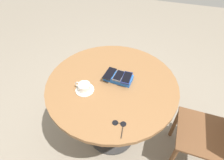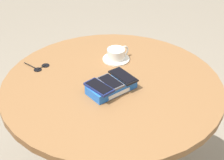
% 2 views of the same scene
% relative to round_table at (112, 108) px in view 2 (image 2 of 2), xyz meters
% --- Properties ---
extents(round_table, '(0.99, 0.99, 0.76)m').
position_rel_round_table_xyz_m(round_table, '(0.00, 0.00, 0.00)').
color(round_table, '#2D2D2D').
rests_on(round_table, ground_plane).
extents(phone_box, '(0.22, 0.12, 0.04)m').
position_rel_round_table_xyz_m(phone_box, '(-0.04, -0.04, 0.16)').
color(phone_box, blue).
rests_on(phone_box, round_table).
extents(phone_navy, '(0.06, 0.13, 0.01)m').
position_rel_round_table_xyz_m(phone_navy, '(-0.10, -0.03, 0.18)').
color(phone_navy, navy).
rests_on(phone_navy, phone_box).
extents(phone_gray, '(0.07, 0.12, 0.01)m').
position_rel_round_table_xyz_m(phone_gray, '(-0.04, -0.03, 0.18)').
color(phone_gray, '#515156').
rests_on(phone_gray, phone_box).
extents(phone_black, '(0.08, 0.14, 0.01)m').
position_rel_round_table_xyz_m(phone_black, '(0.03, -0.04, 0.18)').
color(phone_black, black).
rests_on(phone_black, phone_box).
extents(saucer, '(0.13, 0.13, 0.01)m').
position_rel_round_table_xyz_m(saucer, '(0.16, 0.14, 0.14)').
color(saucer, silver).
rests_on(saucer, round_table).
extents(coffee_cup, '(0.12, 0.09, 0.06)m').
position_rel_round_table_xyz_m(coffee_cup, '(0.16, 0.14, 0.17)').
color(coffee_cup, silver).
rests_on(coffee_cup, saucer).
extents(sunglasses, '(0.09, 0.11, 0.01)m').
position_rel_round_table_xyz_m(sunglasses, '(-0.16, 0.33, 0.14)').
color(sunglasses, black).
rests_on(sunglasses, round_table).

